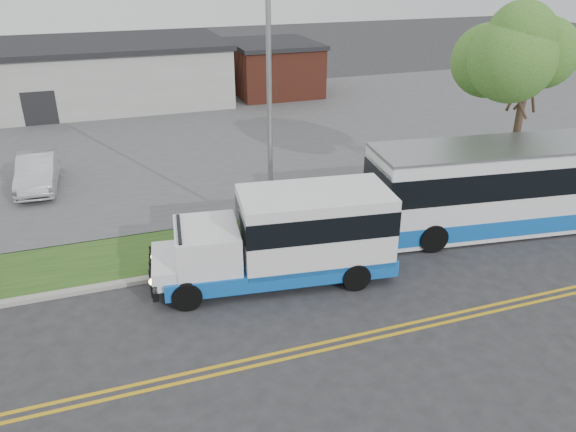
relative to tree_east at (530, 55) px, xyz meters
name	(u,v)px	position (x,y,z in m)	size (l,w,h in m)	color
ground	(210,288)	(-14.00, -3.00, -6.20)	(140.00, 140.00, 0.00)	#28282B
lane_line_north	(240,361)	(-14.00, -6.85, -6.20)	(70.00, 0.12, 0.01)	gold
lane_line_south	(242,369)	(-14.00, -7.15, -6.20)	(70.00, 0.12, 0.01)	gold
curb	(203,270)	(-14.00, -1.90, -6.13)	(80.00, 0.30, 0.15)	#9E9B93
verge	(193,247)	(-14.00, -0.10, -6.15)	(80.00, 3.30, 0.10)	#254A18
parking_lot	(149,139)	(-14.00, 14.00, -6.15)	(80.00, 25.00, 0.10)	#4C4C4F
commercial_building	(41,76)	(-20.00, 24.00, -4.02)	(25.40, 10.40, 4.35)	#9E9E99
brick_wing	(273,68)	(-3.50, 23.00, -4.24)	(6.30, 7.30, 3.90)	brown
tree_east	(530,55)	(0.00, 0.00, 0.00)	(5.20, 5.20, 8.33)	#3A2C1F
streetlight_near	(270,103)	(-11.00, -0.27, -0.97)	(0.35, 1.53, 9.50)	gray
shuttle_bus	(291,234)	(-11.25, -3.19, -4.59)	(8.12, 3.48, 3.02)	#1055B2
transit_bus	(524,185)	(-1.33, -2.40, -4.47)	(12.60, 4.31, 3.43)	white
parked_car_a	(38,172)	(-19.62, 7.88, -5.35)	(1.61, 4.61, 1.52)	#B7BABF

